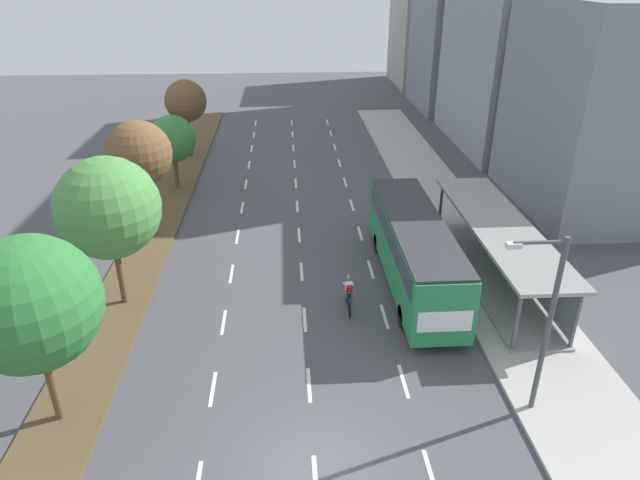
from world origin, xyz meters
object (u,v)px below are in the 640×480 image
at_px(median_tree_nearest, 30,304).
at_px(median_tree_fourth, 172,139).
at_px(median_tree_second, 108,208).
at_px(bus_shelter, 502,245).
at_px(median_tree_third, 139,154).
at_px(cyclist, 349,295).
at_px(streetlight, 545,316).
at_px(bus, 414,245).
at_px(median_tree_fifth, 186,101).

bearing_deg(median_tree_nearest, median_tree_fourth, 89.01).
bearing_deg(median_tree_second, bus_shelter, 3.43).
height_order(median_tree_nearest, median_tree_third, median_tree_nearest).
bearing_deg(bus_shelter, cyclist, -163.60).
relative_size(cyclist, median_tree_nearest, 0.27).
bearing_deg(cyclist, median_tree_third, 141.13).
height_order(median_tree_third, streetlight, streetlight).
height_order(bus, median_tree_fifth, median_tree_fifth).
bearing_deg(median_tree_nearest, bus_shelter, 24.69).
bearing_deg(median_tree_second, median_tree_nearest, -92.92).
distance_m(median_tree_second, median_tree_fourth, 14.48).
bearing_deg(cyclist, streetlight, -50.30).
bearing_deg(bus_shelter, median_tree_fifth, 130.75).
xyz_separation_m(cyclist, median_tree_third, (-10.41, 8.39, 4.01)).
relative_size(cyclist, median_tree_third, 0.28).
bearing_deg(median_tree_nearest, streetlight, -1.88).
relative_size(median_tree_third, median_tree_fifth, 1.09).
bearing_deg(median_tree_fourth, streetlight, -55.03).
xyz_separation_m(bus, cyclist, (-3.28, -2.12, -1.28)).
relative_size(cyclist, streetlight, 0.28).
xyz_separation_m(cyclist, median_tree_fifth, (-10.18, 22.82, 3.64)).
distance_m(bus_shelter, streetlight, 9.27).
height_order(median_tree_nearest, streetlight, median_tree_nearest).
bearing_deg(median_tree_fifth, bus_shelter, -49.25).
relative_size(median_tree_third, streetlight, 0.99).
height_order(median_tree_fourth, median_tree_fifth, median_tree_fifth).
bearing_deg(median_tree_nearest, median_tree_fifth, 89.52).
height_order(median_tree_nearest, median_tree_fourth, median_tree_nearest).
xyz_separation_m(median_tree_third, streetlight, (15.86, -14.95, -0.91)).
bearing_deg(median_tree_second, median_tree_fifth, 90.33).
bearing_deg(median_tree_third, streetlight, -43.32).
height_order(bus, streetlight, streetlight).
distance_m(cyclist, median_tree_third, 13.95).
relative_size(cyclist, median_tree_fifth, 0.31).
relative_size(median_tree_fourth, median_tree_fifth, 0.84).
bearing_deg(bus, median_tree_fifth, 123.04).
relative_size(median_tree_fifth, streetlight, 0.91).
xyz_separation_m(median_tree_fourth, streetlight, (15.51, -22.17, 0.37)).
height_order(cyclist, streetlight, streetlight).
bearing_deg(median_tree_nearest, cyclist, 30.10).
height_order(bus, median_tree_second, median_tree_second).
bearing_deg(median_tree_fourth, median_tree_second, -90.02).
xyz_separation_m(bus, median_tree_nearest, (-13.71, -8.16, 2.56)).
height_order(cyclist, median_tree_third, median_tree_third).
height_order(median_tree_second, median_tree_third, median_tree_second).
bearing_deg(streetlight, bus, 104.02).
height_order(median_tree_fifth, streetlight, streetlight).
bearing_deg(median_tree_second, median_tree_third, 92.76).
xyz_separation_m(bus_shelter, bus, (-4.28, -0.11, 0.20)).
distance_m(bus, median_tree_second, 13.63).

